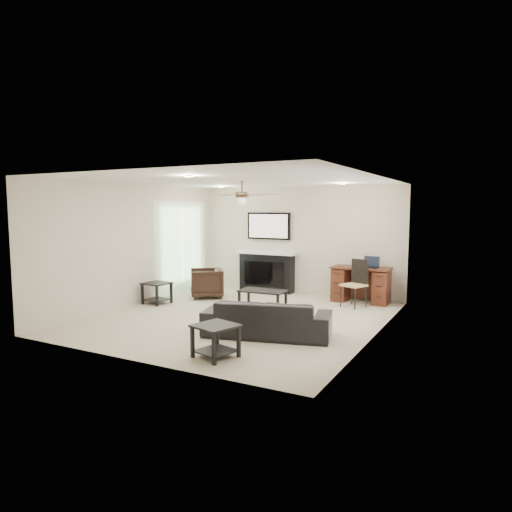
% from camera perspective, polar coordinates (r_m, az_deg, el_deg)
% --- Properties ---
extents(room_shell, '(5.50, 5.54, 2.52)m').
position_cam_1_polar(room_shell, '(8.25, -0.70, 3.75)').
color(room_shell, '#BCAB97').
rests_on(room_shell, ground).
extents(sofa, '(2.12, 1.25, 0.58)m').
position_cam_1_polar(sofa, '(7.23, 1.39, -7.75)').
color(sofa, black).
rests_on(sofa, ground).
extents(armchair, '(1.00, 0.99, 0.66)m').
position_cam_1_polar(armchair, '(10.34, -6.19, -3.38)').
color(armchair, black).
rests_on(armchair, ground).
extents(coffee_table, '(0.92, 0.54, 0.40)m').
position_cam_1_polar(coffee_table, '(9.04, 0.83, -5.54)').
color(coffee_table, black).
rests_on(coffee_table, ground).
extents(end_table_near, '(0.64, 0.64, 0.45)m').
position_cam_1_polar(end_table_near, '(6.27, -5.08, -10.54)').
color(end_table_near, black).
rests_on(end_table_near, ground).
extents(end_table_left, '(0.54, 0.54, 0.45)m').
position_cam_1_polar(end_table_left, '(9.86, -12.28, -4.55)').
color(end_table_left, black).
rests_on(end_table_left, ground).
extents(fireplace_unit, '(1.52, 0.34, 1.91)m').
position_cam_1_polar(fireplace_unit, '(10.94, 1.30, 0.48)').
color(fireplace_unit, black).
rests_on(fireplace_unit, ground).
extents(desk, '(1.22, 0.56, 0.76)m').
position_cam_1_polar(desk, '(10.01, 12.96, -3.51)').
color(desk, '#3D1D0F').
rests_on(desk, ground).
extents(desk_chair, '(0.55, 0.57, 0.97)m').
position_cam_1_polar(desk_chair, '(9.47, 12.11, -3.39)').
color(desk_chair, black).
rests_on(desk_chair, ground).
extents(laptop, '(0.33, 0.24, 0.23)m').
position_cam_1_polar(laptop, '(9.87, 14.12, -0.77)').
color(laptop, black).
rests_on(laptop, desk).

